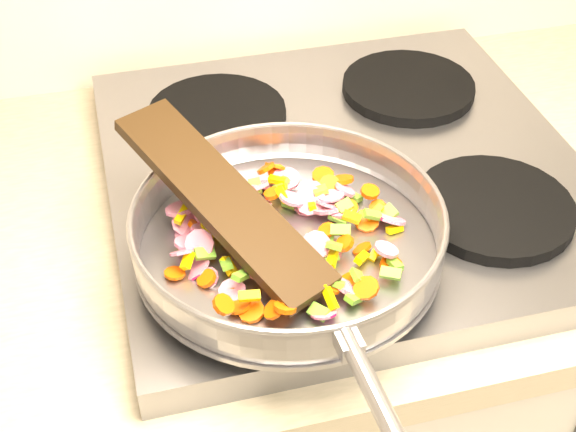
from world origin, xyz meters
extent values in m
cube|color=#939399|center=(-0.70, 1.67, 0.92)|extent=(0.60, 0.60, 0.04)
cylinder|color=black|center=(-0.84, 1.52, 0.95)|extent=(0.19, 0.19, 0.02)
cylinder|color=black|center=(-0.56, 1.52, 0.95)|extent=(0.19, 0.19, 0.02)
cylinder|color=black|center=(-0.84, 1.81, 0.95)|extent=(0.19, 0.19, 0.02)
cylinder|color=black|center=(-0.56, 1.81, 0.95)|extent=(0.19, 0.19, 0.02)
cylinder|color=#9E9EA5|center=(-0.82, 1.51, 0.96)|extent=(0.34, 0.34, 0.01)
torus|color=#9E9EA5|center=(-0.82, 1.51, 0.99)|extent=(0.38, 0.38, 0.05)
torus|color=#9E9EA5|center=(-0.82, 1.51, 1.01)|extent=(0.34, 0.34, 0.01)
cylinder|color=#9E9EA5|center=(-0.80, 1.24, 1.00)|extent=(0.03, 0.19, 0.02)
cube|color=#9E9EA5|center=(-0.81, 1.33, 1.00)|extent=(0.02, 0.03, 0.02)
cylinder|color=#C31351|center=(-0.85, 1.61, 0.97)|extent=(0.03, 0.03, 0.01)
cylinder|color=#D64D05|center=(-0.87, 1.58, 0.97)|extent=(0.03, 0.03, 0.02)
cylinder|color=#D64D05|center=(-0.80, 1.63, 0.98)|extent=(0.03, 0.03, 0.02)
cylinder|color=#C31351|center=(-0.90, 1.55, 0.99)|extent=(0.04, 0.03, 0.03)
cylinder|color=#D64D05|center=(-0.86, 1.58, 0.97)|extent=(0.03, 0.03, 0.01)
cylinder|color=#C31351|center=(-0.91, 1.48, 0.96)|extent=(0.03, 0.03, 0.02)
cylinder|color=#D64D05|center=(-0.84, 1.42, 0.97)|extent=(0.03, 0.03, 0.02)
cylinder|color=#D64D05|center=(-0.81, 1.48, 0.98)|extent=(0.04, 0.04, 0.01)
cylinder|color=#D64D05|center=(-0.91, 1.42, 0.99)|extent=(0.03, 0.03, 0.02)
cube|color=#63A42A|center=(-0.76, 1.43, 0.98)|extent=(0.01, 0.02, 0.02)
cylinder|color=#D64D05|center=(-0.73, 1.58, 0.98)|extent=(0.03, 0.03, 0.02)
cube|color=#63A42A|center=(-0.78, 1.41, 0.97)|extent=(0.02, 0.02, 0.01)
cube|color=yellow|center=(-0.87, 1.52, 0.97)|extent=(0.03, 0.02, 0.02)
cylinder|color=#D64D05|center=(-0.83, 1.54, 0.97)|extent=(0.03, 0.03, 0.02)
cube|color=#63A42A|center=(-0.85, 1.61, 0.97)|extent=(0.02, 0.02, 0.02)
cube|color=#63A42A|center=(-0.69, 1.52, 0.97)|extent=(0.02, 0.02, 0.01)
cube|color=#63A42A|center=(-0.87, 1.61, 0.97)|extent=(0.02, 0.03, 0.01)
cube|color=yellow|center=(-0.81, 1.57, 0.98)|extent=(0.01, 0.02, 0.01)
cube|color=#63A42A|center=(-0.72, 1.57, 0.97)|extent=(0.02, 0.03, 0.01)
cylinder|color=#C31351|center=(-0.82, 1.51, 0.96)|extent=(0.04, 0.04, 0.03)
cylinder|color=#D64D05|center=(-0.80, 1.49, 0.97)|extent=(0.03, 0.03, 0.01)
cube|color=#63A42A|center=(-0.84, 1.57, 0.97)|extent=(0.02, 0.02, 0.01)
cylinder|color=#D64D05|center=(-0.91, 1.47, 0.97)|extent=(0.03, 0.03, 0.02)
cylinder|color=#C31351|center=(-0.76, 1.55, 0.98)|extent=(0.04, 0.03, 0.02)
cylinder|color=#D64D05|center=(-0.74, 1.48, 0.97)|extent=(0.03, 0.03, 0.02)
cylinder|color=#C31351|center=(-0.78, 1.56, 0.98)|extent=(0.05, 0.05, 0.02)
cylinder|color=#D64D05|center=(-0.75, 1.58, 0.98)|extent=(0.04, 0.03, 0.03)
cylinder|color=#D64D05|center=(-0.70, 1.54, 0.97)|extent=(0.03, 0.03, 0.02)
cube|color=#63A42A|center=(-0.80, 1.60, 0.97)|extent=(0.02, 0.02, 0.02)
cylinder|color=#D64D05|center=(-0.88, 1.52, 0.98)|extent=(0.02, 0.03, 0.02)
cylinder|color=#D64D05|center=(-0.81, 1.44, 0.97)|extent=(0.04, 0.03, 0.02)
cylinder|color=#C31351|center=(-0.91, 1.51, 0.99)|extent=(0.04, 0.03, 0.03)
cylinder|color=#C31351|center=(-0.91, 1.53, 0.98)|extent=(0.03, 0.03, 0.01)
cylinder|color=#D64D05|center=(-0.74, 1.53, 0.98)|extent=(0.03, 0.03, 0.01)
cylinder|color=#C31351|center=(-0.82, 1.61, 0.97)|extent=(0.03, 0.03, 0.02)
cylinder|color=#C31351|center=(-0.83, 1.51, 0.98)|extent=(0.03, 0.03, 0.03)
cylinder|color=#D64D05|center=(-0.75, 1.60, 0.98)|extent=(0.03, 0.03, 0.01)
cylinder|color=#D64D05|center=(-0.94, 1.49, 0.97)|extent=(0.03, 0.03, 0.01)
cube|color=#63A42A|center=(-0.72, 1.44, 0.97)|extent=(0.01, 0.02, 0.01)
cube|color=#63A42A|center=(-0.80, 1.57, 0.97)|extent=(0.02, 0.02, 0.01)
cube|color=yellow|center=(-0.74, 1.52, 0.98)|extent=(0.02, 0.02, 0.01)
cube|color=#63A42A|center=(-0.84, 1.50, 0.98)|extent=(0.02, 0.02, 0.01)
cube|color=#63A42A|center=(-0.82, 1.45, 0.98)|extent=(0.01, 0.02, 0.01)
cube|color=yellow|center=(-0.85, 1.50, 0.98)|extent=(0.02, 0.01, 0.01)
cube|color=#63A42A|center=(-0.78, 1.47, 0.98)|extent=(0.02, 0.02, 0.02)
cylinder|color=#C31351|center=(-0.75, 1.54, 0.98)|extent=(0.04, 0.04, 0.01)
cube|color=#63A42A|center=(-0.74, 1.53, 0.98)|extent=(0.02, 0.02, 0.01)
cylinder|color=#D64D05|center=(-0.88, 1.42, 0.97)|extent=(0.03, 0.03, 0.01)
cylinder|color=#C31351|center=(-0.83, 1.60, 0.97)|extent=(0.05, 0.05, 0.03)
cylinder|color=#C31351|center=(-0.78, 1.57, 0.97)|extent=(0.04, 0.04, 0.01)
cylinder|color=#C31351|center=(-0.88, 1.61, 0.97)|extent=(0.03, 0.04, 0.02)
cylinder|color=#C31351|center=(-0.88, 1.54, 0.98)|extent=(0.03, 0.03, 0.02)
cylinder|color=#D64D05|center=(-0.85, 1.55, 0.98)|extent=(0.03, 0.03, 0.02)
cylinder|color=#C31351|center=(-0.86, 1.61, 0.97)|extent=(0.04, 0.04, 0.02)
cube|color=#63A42A|center=(-0.75, 1.53, 0.97)|extent=(0.02, 0.02, 0.01)
cube|color=yellow|center=(-0.84, 1.57, 0.98)|extent=(0.03, 0.02, 0.02)
cube|color=#63A42A|center=(-0.84, 1.46, 0.98)|extent=(0.02, 0.02, 0.01)
cube|color=yellow|center=(-0.75, 1.46, 0.97)|extent=(0.02, 0.02, 0.02)
cube|color=yellow|center=(-0.90, 1.59, 0.98)|extent=(0.03, 0.02, 0.01)
cube|color=yellow|center=(-0.72, 1.46, 0.97)|extent=(0.03, 0.02, 0.01)
cube|color=yellow|center=(-0.90, 1.53, 0.98)|extent=(0.01, 0.02, 0.01)
cylinder|color=#D64D05|center=(-0.77, 1.44, 0.96)|extent=(0.03, 0.03, 0.02)
cylinder|color=#D64D05|center=(-0.82, 1.58, 0.98)|extent=(0.03, 0.03, 0.01)
cube|color=yellow|center=(-0.89, 1.55, 0.97)|extent=(0.02, 0.01, 0.02)
cylinder|color=#D64D05|center=(-0.86, 1.41, 0.98)|extent=(0.03, 0.04, 0.02)
cylinder|color=#C31351|center=(-0.76, 1.54, 0.98)|extent=(0.05, 0.05, 0.02)
cylinder|color=#C31351|center=(-0.85, 1.60, 0.98)|extent=(0.04, 0.04, 0.02)
cylinder|color=#D64D05|center=(-0.83, 1.42, 0.97)|extent=(0.02, 0.02, 0.01)
cylinder|color=#C31351|center=(-0.79, 1.61, 0.97)|extent=(0.04, 0.04, 0.01)
cube|color=yellow|center=(-0.89, 1.48, 0.97)|extent=(0.02, 0.02, 0.02)
cube|color=#63A42A|center=(-0.83, 1.43, 0.98)|extent=(0.02, 0.02, 0.01)
cylinder|color=#D64D05|center=(-0.72, 1.52, 0.97)|extent=(0.03, 0.03, 0.02)
cylinder|color=#C31351|center=(-0.92, 1.53, 0.97)|extent=(0.03, 0.03, 0.01)
cylinder|color=#C31351|center=(-0.92, 1.57, 0.98)|extent=(0.04, 0.04, 0.02)
cube|color=yellow|center=(-0.88, 1.42, 0.99)|extent=(0.02, 0.01, 0.01)
cylinder|color=#C31351|center=(-0.78, 1.56, 0.97)|extent=(0.03, 0.03, 0.02)
cube|color=#63A42A|center=(-0.79, 1.42, 0.98)|extent=(0.02, 0.02, 0.01)
cube|color=yellow|center=(-0.93, 1.49, 0.98)|extent=(0.02, 0.02, 0.02)
cylinder|color=#C31351|center=(-0.72, 1.46, 0.98)|extent=(0.03, 0.03, 0.01)
cylinder|color=#C31351|center=(-0.75, 1.56, 0.98)|extent=(0.05, 0.04, 0.01)
cube|color=yellow|center=(-0.73, 1.47, 0.97)|extent=(0.02, 0.02, 0.02)
cube|color=#63A42A|center=(-0.89, 1.55, 0.98)|extent=(0.02, 0.02, 0.01)
cylinder|color=#D64D05|center=(-0.89, 1.43, 0.97)|extent=(0.04, 0.03, 0.02)
cube|color=#63A42A|center=(-0.87, 1.55, 0.97)|extent=(0.02, 0.02, 0.01)
cylinder|color=#D64D05|center=(-0.72, 1.45, 0.97)|extent=(0.03, 0.03, 0.02)
cylinder|color=#D64D05|center=(-0.80, 1.62, 0.98)|extent=(0.03, 0.03, 0.02)
cylinder|color=#C31351|center=(-0.86, 1.46, 0.98)|extent=(0.04, 0.04, 0.02)
cube|color=#63A42A|center=(-0.77, 1.50, 0.97)|extent=(0.02, 0.02, 0.01)
cylinder|color=#D64D05|center=(-0.84, 1.48, 0.97)|extent=(0.04, 0.04, 0.01)
cylinder|color=#C31351|center=(-0.77, 1.57, 0.98)|extent=(0.03, 0.03, 0.02)
cylinder|color=#D64D05|center=(-0.80, 1.42, 0.98)|extent=(0.03, 0.03, 0.02)
cube|color=#63A42A|center=(-0.84, 1.48, 0.98)|extent=(0.02, 0.02, 0.01)
cube|color=yellow|center=(-0.83, 1.53, 0.98)|extent=(0.03, 0.02, 0.02)
cube|color=yellow|center=(-0.80, 1.60, 0.97)|extent=(0.02, 0.02, 0.02)
cylinder|color=#D64D05|center=(-0.87, 1.55, 0.97)|extent=(0.04, 0.03, 0.02)
cylinder|color=#C31351|center=(-0.92, 1.55, 0.97)|extent=(0.03, 0.04, 0.02)
cylinder|color=#C31351|center=(-0.92, 1.56, 0.97)|extent=(0.04, 0.04, 0.03)
cylinder|color=#D64D05|center=(-0.76, 1.41, 0.98)|extent=(0.03, 0.03, 0.02)
cylinder|color=#C31351|center=(-0.89, 1.45, 0.97)|extent=(0.04, 0.04, 0.02)
cube|color=yellow|center=(-0.87, 1.54, 0.97)|extent=(0.02, 0.01, 0.01)
cube|color=#63A42A|center=(-0.91, 1.50, 0.98)|extent=(0.02, 0.02, 0.02)
cylinder|color=#C31351|center=(-0.78, 1.42, 0.97)|extent=(0.04, 0.04, 0.03)
cylinder|color=#D64D05|center=(-0.85, 1.40, 0.98)|extent=(0.03, 0.03, 0.02)
cylinder|color=#D64D05|center=(-0.84, 1.41, 0.98)|extent=(0.03, 0.03, 0.03)
cube|color=#63A42A|center=(-0.81, 1.40, 0.97)|extent=(0.02, 0.02, 0.01)
cylinder|color=#C31351|center=(-0.92, 1.50, 0.96)|extent=(0.03, 0.04, 0.02)
cylinder|color=#C31351|center=(-0.80, 1.57, 0.98)|extent=(0.03, 0.03, 0.02)
cube|color=#63A42A|center=(-0.72, 1.51, 0.98)|extent=(0.02, 0.01, 0.02)
cube|color=#63A42A|center=(-0.76, 1.56, 0.99)|extent=(0.02, 0.01, 0.01)
cube|color=#63A42A|center=(-0.89, 1.48, 0.98)|extent=(0.01, 0.02, 0.01)
cube|color=yellow|center=(-0.85, 1.63, 0.97)|extent=(0.02, 0.02, 0.02)
cylinder|color=#D64D05|center=(-0.82, 1.44, 0.98)|extent=(0.03, 0.03, 0.01)
cube|color=#63A42A|center=(-0.88, 1.45, 0.98)|extent=(0.02, 0.02, 0.02)
cylinder|color=#D64D05|center=(-0.71, 1.55, 0.98)|extent=(0.03, 0.03, 0.01)
cylinder|color=#D64D05|center=(-0.76, 1.48, 0.98)|extent=(0.03, 0.03, 0.02)
cube|color=yellow|center=(-0.71, 1.52, 0.97)|extent=(0.03, 0.02, 0.02)
cube|color=yellow|center=(-0.70, 1.50, 0.97)|extent=(0.02, 0.01, 0.01)
cylinder|color=#D64D05|center=(-0.91, 1.55, 0.97)|extent=(0.02, 0.03, 0.02)
cylinder|color=#D64D05|center=(-0.81, 1.62, 0.98)|extent=(0.03, 0.02, 0.02)
cylinder|color=#D64D05|center=(-0.80, 1.45, 0.97)|extent=(0.03, 0.03, 0.02)
cylinder|color=#C31351|center=(-0.70, 1.51, 0.97)|extent=(0.04, 0.04, 0.03)
cylinder|color=#C31351|center=(-0.78, 1.49, 0.96)|extent=(0.05, 0.05, 0.02)
cylinder|color=#C31351|center=(-0.79, 1.48, 0.98)|extent=(0.04, 0.03, 0.03)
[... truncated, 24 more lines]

